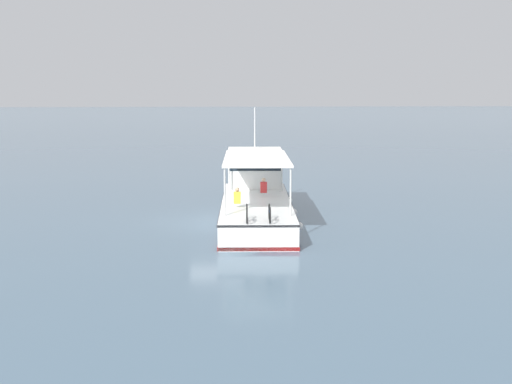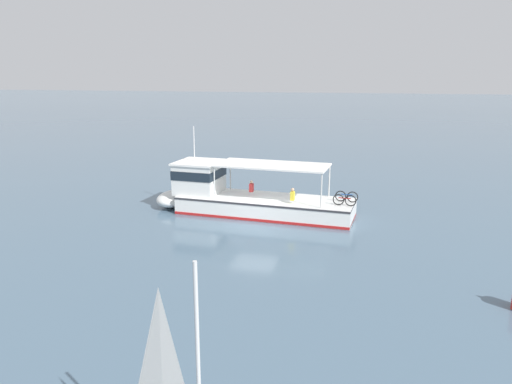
{
  "view_description": "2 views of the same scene",
  "coord_description": "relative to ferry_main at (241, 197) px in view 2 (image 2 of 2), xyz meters",
  "views": [
    {
      "loc": [
        -29.66,
        0.19,
        6.3
      ],
      "look_at": [
        0.39,
        -1.95,
        1.4
      ],
      "focal_mm": 44.53,
      "sensor_mm": 36.0,
      "label": 1
    },
    {
      "loc": [
        -6.92,
        26.13,
        8.52
      ],
      "look_at": [
        0.39,
        -1.95,
        1.4
      ],
      "focal_mm": 33.93,
      "sensor_mm": 36.0,
      "label": 2
    }
  ],
  "objects": [
    {
      "name": "ground_plane",
      "position": [
        -1.41,
        2.01,
        -1.01
      ],
      "size": [
        400.0,
        400.0,
        0.0
      ],
      "primitive_type": "plane",
      "color": "slate"
    },
    {
      "name": "ferry_main",
      "position": [
        0.0,
        0.0,
        0.0
      ],
      "size": [
        12.97,
        4.07,
        5.32
      ],
      "color": "white",
      "rests_on": "ground"
    }
  ]
}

